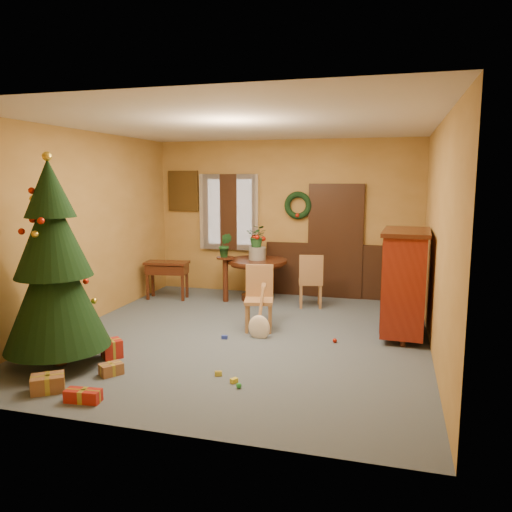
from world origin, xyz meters
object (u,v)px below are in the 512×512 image
(christmas_tree, at_px, (54,267))
(writing_desk, at_px, (167,271))
(sideboard, at_px, (405,280))
(chair_near, at_px, (259,295))
(dining_table, at_px, (257,272))

(christmas_tree, relative_size, writing_desk, 3.04)
(sideboard, bearing_deg, christmas_tree, -150.46)
(chair_near, bearing_deg, writing_desk, 147.62)
(chair_near, xyz_separation_m, sideboard, (2.03, 0.21, 0.30))
(chair_near, distance_m, writing_desk, 2.50)
(dining_table, xyz_separation_m, chair_near, (0.50, -1.69, -0.02))
(dining_table, distance_m, chair_near, 1.77)
(writing_desk, height_order, sideboard, sideboard)
(sideboard, bearing_deg, writing_desk, 164.79)
(chair_near, relative_size, christmas_tree, 0.38)
(writing_desk, bearing_deg, sideboard, -15.21)
(chair_near, xyz_separation_m, writing_desk, (-2.11, 1.34, 0.02))
(chair_near, xyz_separation_m, christmas_tree, (-1.91, -2.02, 0.68))
(christmas_tree, height_order, writing_desk, christmas_tree)
(dining_table, relative_size, sideboard, 0.72)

